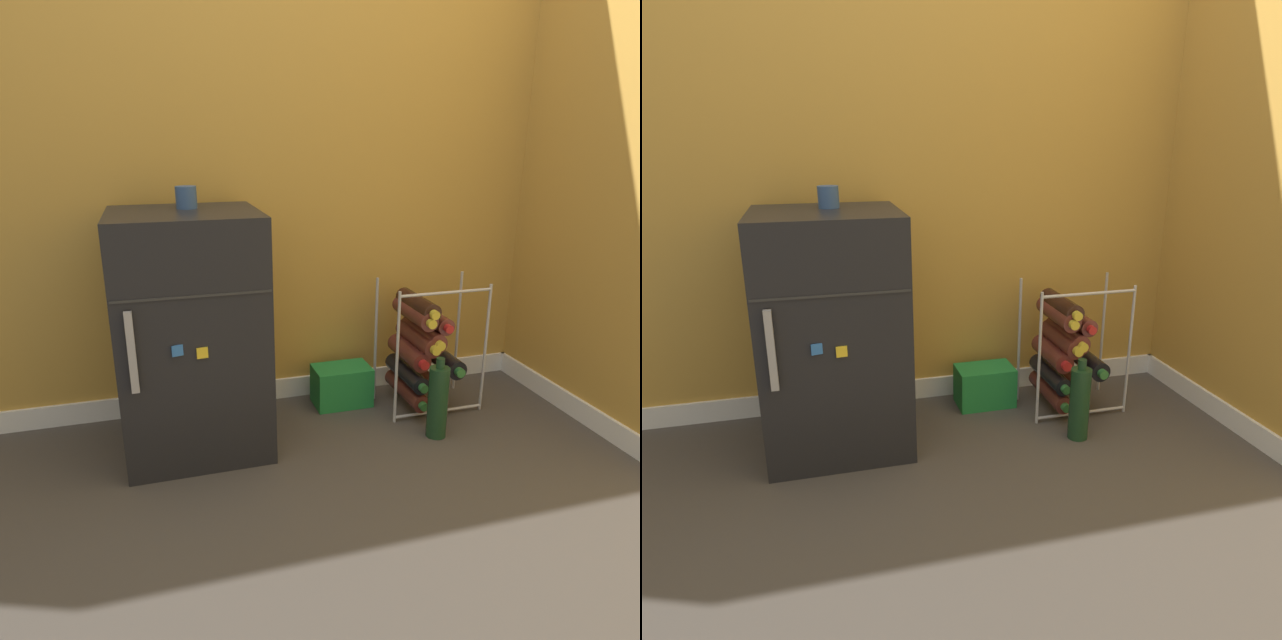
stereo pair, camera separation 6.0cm
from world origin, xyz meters
TOP-DOWN VIEW (x-y plane):
  - ground_plane at (0.00, 0.00)m, footprint 14.00×14.00m
  - wall_back at (0.00, 0.59)m, footprint 7.05×0.07m
  - mini_fridge at (-0.50, 0.27)m, footprint 0.51×0.50m
  - wine_rack at (0.44, 0.31)m, footprint 0.41×0.33m
  - soda_box at (0.13, 0.43)m, footprint 0.24×0.16m
  - fridge_top_cup at (-0.48, 0.34)m, footprint 0.07×0.07m
  - loose_bottle_floor at (0.39, 0.06)m, footprint 0.08×0.08m

SIDE VIEW (x-z plane):
  - ground_plane at x=0.00m, z-range 0.00..0.00m
  - soda_box at x=0.13m, z-range 0.00..0.17m
  - loose_bottle_floor at x=0.39m, z-range -0.02..0.31m
  - wine_rack at x=0.44m, z-range 0.00..0.55m
  - mini_fridge at x=-0.50m, z-range 0.00..0.88m
  - fridge_top_cup at x=-0.48m, z-range 0.88..0.95m
  - wall_back at x=0.00m, z-range -0.01..2.49m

